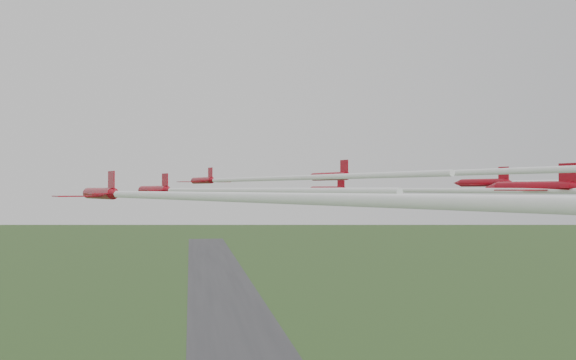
{
  "coord_description": "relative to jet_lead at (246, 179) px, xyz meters",
  "views": [
    {
      "loc": [
        -17.88,
        -77.21,
        56.41
      ],
      "look_at": [
        -5.41,
        4.1,
        57.52
      ],
      "focal_mm": 40.0,
      "sensor_mm": 36.0,
      "label": 1
    }
  ],
  "objects": [
    {
      "name": "jet_row3_right",
      "position": [
        36.35,
        -14.96,
        -0.5
      ],
      "size": [
        18.44,
        47.65,
        2.69
      ],
      "rotation": [
        0.0,
        0.0,
        0.32
      ],
      "color": "#9F0918"
    },
    {
      "name": "jet_row3_left",
      "position": [
        -10.59,
        -37.82,
        -1.8
      ],
      "size": [
        25.66,
        54.47,
        2.66
      ],
      "rotation": [
        0.0,
        0.0,
        0.41
      ],
      "color": "#9F0918"
    },
    {
      "name": "runway",
      "position": [
        10.13,
        188.16,
        -57.7
      ],
      "size": [
        38.0,
        900.0,
        0.04
      ],
      "primitive_type": "cube",
      "color": "#313134",
      "rests_on": "ground"
    },
    {
      "name": "jet_lead",
      "position": [
        0.0,
        0.0,
        0.0
      ],
      "size": [
        23.77,
        61.05,
        2.54
      ],
      "rotation": [
        0.0,
        0.0,
        0.34
      ],
      "color": "#9F0918"
    },
    {
      "name": "jet_row2_left",
      "position": [
        -7.41,
        -16.7,
        -1.51
      ],
      "size": [
        23.05,
        46.61,
        2.58
      ],
      "rotation": [
        0.0,
        0.0,
        0.43
      ],
      "color": "#9F0918"
    },
    {
      "name": "jet_row3_mid",
      "position": [
        14.5,
        -29.34,
        0.15
      ],
      "size": [
        22.67,
        58.8,
        2.36
      ],
      "rotation": [
        0.0,
        0.0,
        0.33
      ],
      "color": "#9F0918"
    },
    {
      "name": "jet_row2_right",
      "position": [
        18.01,
        -6.58,
        -1.51
      ],
      "size": [
        22.84,
        52.55,
        2.56
      ],
      "rotation": [
        0.0,
        0.0,
        0.38
      ],
      "color": "#9F0918"
    }
  ]
}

